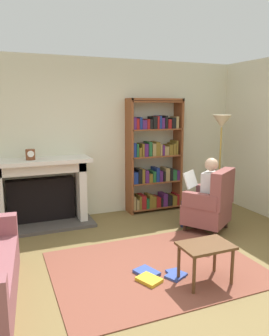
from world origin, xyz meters
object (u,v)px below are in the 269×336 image
object	(u,v)px
seated_reader	(204,191)
floor_lamp	(221,131)
fireplace	(41,190)
armchair_reading	(211,204)
mantel_clock	(30,155)
bookshelf	(154,158)
side_table	(206,250)

from	to	relation	value
seated_reader	floor_lamp	bearing A→B (deg)	-176.16
fireplace	seated_reader	distance (m)	2.57
armchair_reading	seated_reader	bearing A→B (deg)	-90.00
mantel_clock	seated_reader	world-z (taller)	mantel_clock
fireplace	mantel_clock	world-z (taller)	mantel_clock
mantel_clock	floor_lamp	bearing A→B (deg)	-9.40
bookshelf	seated_reader	world-z (taller)	bookshelf
fireplace	bookshelf	xyz separation A→B (m)	(2.01, 0.03, 0.39)
seated_reader	mantel_clock	bearing A→B (deg)	-57.43
mantel_clock	seated_reader	size ratio (longest dim) A/B	0.14
fireplace	mantel_clock	size ratio (longest dim) A/B	9.82
mantel_clock	seated_reader	xyz separation A→B (m)	(2.44, -1.04, -0.56)
side_table	bookshelf	bearing A→B (deg)	76.77
fireplace	seated_reader	size ratio (longest dim) A/B	1.38
fireplace	seated_reader	xyz separation A→B (m)	(2.30, -1.14, 0.04)
fireplace	seated_reader	world-z (taller)	seated_reader
seated_reader	floor_lamp	xyz separation A→B (m)	(0.67, 0.53, 0.87)
mantel_clock	bookshelf	world-z (taller)	bookshelf
floor_lamp	seated_reader	bearing A→B (deg)	-141.79
mantel_clock	side_table	distance (m)	2.97
armchair_reading	floor_lamp	distance (m)	1.37
fireplace	armchair_reading	xyz separation A→B (m)	(2.37, -1.24, -0.16)
fireplace	floor_lamp	distance (m)	3.16
side_table	floor_lamp	world-z (taller)	floor_lamp
fireplace	floor_lamp	world-z (taller)	floor_lamp
seated_reader	side_table	xyz separation A→B (m)	(-0.89, -1.36, -0.25)
bookshelf	seated_reader	bearing A→B (deg)	-75.95
floor_lamp	side_table	bearing A→B (deg)	-129.55
bookshelf	seated_reader	distance (m)	1.26
mantel_clock	side_table	xyz separation A→B (m)	(1.55, -2.40, -0.80)
floor_lamp	fireplace	bearing A→B (deg)	168.23
fireplace	bookshelf	world-z (taller)	bookshelf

